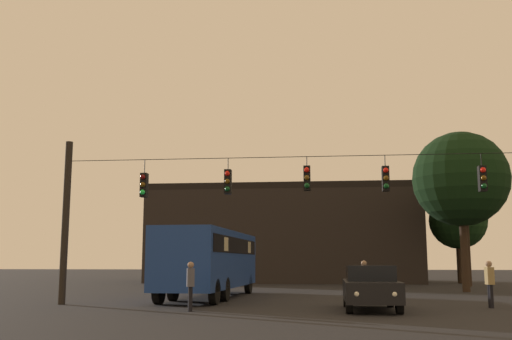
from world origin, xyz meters
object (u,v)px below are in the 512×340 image
at_px(car_near_right, 370,287).
at_px(tree_behind_building, 461,179).
at_px(city_bus, 211,257).
at_px(pedestrian_crossing_right, 364,279).
at_px(tree_left_silhouette, 464,192).
at_px(pedestrian_crossing_left, 490,281).
at_px(pedestrian_crossing_center, 190,283).
at_px(tree_right_far, 458,221).

xyz_separation_m(car_near_right, tree_behind_building, (6.21, 12.63, 5.41)).
bearing_deg(tree_behind_building, city_bus, -152.84).
xyz_separation_m(city_bus, car_near_right, (6.71, -6.00, -1.07)).
relative_size(pedestrian_crossing_right, tree_left_silhouette, 0.20).
height_order(pedestrian_crossing_left, pedestrian_crossing_center, pedestrian_crossing_left).
relative_size(tree_left_silhouette, tree_behind_building, 0.96).
bearing_deg(tree_right_far, city_bus, -128.65).
distance_m(pedestrian_crossing_left, tree_left_silhouette, 19.48).
xyz_separation_m(car_near_right, pedestrian_crossing_center, (-6.07, -1.13, 0.13)).
bearing_deg(city_bus, pedestrian_crossing_center, -84.91).
bearing_deg(pedestrian_crossing_right, city_bus, 158.45).
xyz_separation_m(pedestrian_crossing_left, tree_behind_building, (1.84, 11.21, 5.25)).
distance_m(city_bus, pedestrian_crossing_left, 12.03).
distance_m(pedestrian_crossing_center, tree_left_silhouette, 25.83).
xyz_separation_m(pedestrian_crossing_center, tree_left_silhouette, (14.18, 20.90, 5.39)).
relative_size(pedestrian_crossing_center, tree_left_silhouette, 0.19).
bearing_deg(tree_behind_building, tree_right_far, 78.15).
relative_size(tree_left_silhouette, tree_right_far, 1.23).
xyz_separation_m(city_bus, tree_behind_building, (12.92, 6.63, 4.34)).
bearing_deg(tree_left_silhouette, pedestrian_crossing_center, -124.15).
bearing_deg(tree_left_silhouette, car_near_right, -112.29).
bearing_deg(car_near_right, tree_left_silhouette, 67.71).
distance_m(pedestrian_crossing_left, tree_right_far, 24.84).
height_order(city_bus, tree_behind_building, tree_behind_building).
distance_m(car_near_right, pedestrian_crossing_left, 4.60).
bearing_deg(tree_left_silhouette, tree_behind_building, -104.86).
bearing_deg(tree_right_far, pedestrian_crossing_left, -100.67).
bearing_deg(city_bus, car_near_right, -41.82).
height_order(pedestrian_crossing_right, tree_left_silhouette, tree_left_silhouette).
distance_m(pedestrian_crossing_center, tree_right_far, 30.85).
xyz_separation_m(pedestrian_crossing_center, pedestrian_crossing_right, (6.12, 4.47, 0.03)).
bearing_deg(tree_right_far, pedestrian_crossing_right, -111.79).
height_order(city_bus, pedestrian_crossing_right, city_bus).
height_order(pedestrian_crossing_right, tree_behind_building, tree_behind_building).
relative_size(city_bus, pedestrian_crossing_left, 6.62).
distance_m(pedestrian_crossing_right, tree_right_far, 24.22).
bearing_deg(pedestrian_crossing_right, pedestrian_crossing_center, -143.85).
distance_m(car_near_right, pedestrian_crossing_center, 6.18).
bearing_deg(pedestrian_crossing_left, pedestrian_crossing_center, -166.26).
height_order(pedestrian_crossing_right, tree_right_far, tree_right_far).
relative_size(city_bus, tree_right_far, 1.60).
bearing_deg(city_bus, tree_left_silhouette, 42.90).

